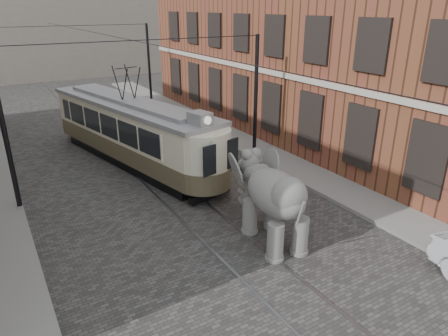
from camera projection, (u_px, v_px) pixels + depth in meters
ground at (228, 241)px, 13.35m from camera, size 120.00×120.00×0.00m
tram_rails at (228, 241)px, 13.35m from camera, size 1.54×80.00×0.02m
sidewalk_right at (357, 198)px, 16.18m from camera, size 2.00×60.00×0.15m
sidewalk_left at (8, 310)px, 10.23m from camera, size 2.00×60.00×0.15m
brick_building at (310, 28)px, 23.53m from camera, size 8.00×26.00×12.00m
distant_block at (30, 8)px, 42.64m from camera, size 28.00×10.00×14.00m
catenary at (158, 119)px, 16.13m from camera, size 11.00×30.20×6.00m
tram at (130, 117)px, 19.24m from camera, size 4.83×11.89×4.62m
elephant at (275, 205)px, 12.82m from camera, size 3.04×4.74×2.72m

